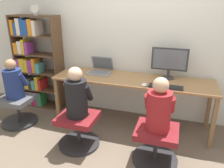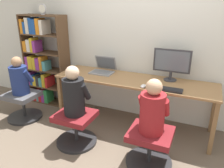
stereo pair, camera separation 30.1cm
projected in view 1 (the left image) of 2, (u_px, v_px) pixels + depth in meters
name	position (u px, v px, depth m)	size (l,w,h in m)	color
ground_plane	(126.00, 134.00, 3.10)	(14.00, 14.00, 0.00)	brown
wall_back	(139.00, 35.00, 3.25)	(10.00, 0.05, 2.60)	silver
desk	(132.00, 83.00, 3.14)	(2.27, 0.62, 0.73)	olive
desktop_monitor	(169.00, 62.00, 3.04)	(0.50, 0.18, 0.44)	#333338
laptop	(100.00, 70.00, 3.35)	(0.34, 0.32, 0.24)	gray
keyboard	(166.00, 87.00, 2.79)	(0.43, 0.13, 0.03)	#232326
computer_mouse_by_keyboard	(144.00, 85.00, 2.84)	(0.07, 0.11, 0.03)	silver
office_chair_left	(156.00, 143.00, 2.51)	(0.53, 0.53, 0.43)	#262628
office_chair_right	(78.00, 129.00, 2.80)	(0.53, 0.53, 0.43)	#262628
person_at_monitor	(159.00, 107.00, 2.35)	(0.33, 0.29, 0.61)	maroon
person_at_laptop	(76.00, 95.00, 2.64)	(0.33, 0.30, 0.63)	black
bookshelf	(34.00, 63.00, 3.71)	(0.80, 0.29, 1.57)	#513823
desk_clock	(35.00, 9.00, 3.29)	(0.15, 0.03, 0.17)	#B2B2B7
office_chair_side	(18.00, 109.00, 3.32)	(0.53, 0.53, 0.43)	#262628
person_near_shelf	(13.00, 81.00, 3.16)	(0.32, 0.28, 0.58)	navy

